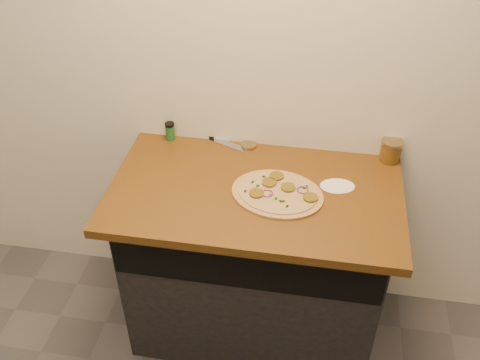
% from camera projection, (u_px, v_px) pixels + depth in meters
% --- Properties ---
extents(cabinet, '(1.10, 0.60, 0.86)m').
position_uv_depth(cabinet, '(255.00, 263.00, 2.50)').
color(cabinet, black).
rests_on(cabinet, ground).
extents(countertop, '(1.20, 0.70, 0.04)m').
position_uv_depth(countertop, '(255.00, 193.00, 2.20)').
color(countertop, brown).
rests_on(countertop, cabinet).
extents(pizza, '(0.43, 0.43, 0.03)m').
position_uv_depth(pizza, '(277.00, 193.00, 2.16)').
color(pizza, tan).
rests_on(pizza, countertop).
extents(chefs_knife, '(0.27, 0.14, 0.02)m').
position_uv_depth(chefs_knife, '(216.00, 139.00, 2.47)').
color(chefs_knife, '#B7BAC1').
rests_on(chefs_knife, countertop).
extents(mason_jar_lid, '(0.09, 0.09, 0.02)m').
position_uv_depth(mason_jar_lid, '(249.00, 145.00, 2.43)').
color(mason_jar_lid, '#9C895A').
rests_on(mason_jar_lid, countertop).
extents(salsa_jar, '(0.09, 0.09, 0.10)m').
position_uv_depth(salsa_jar, '(391.00, 150.00, 2.32)').
color(salsa_jar, maroon).
rests_on(salsa_jar, countertop).
extents(spice_shaker, '(0.04, 0.04, 0.09)m').
position_uv_depth(spice_shaker, '(170.00, 131.00, 2.45)').
color(spice_shaker, '#1F632A').
rests_on(spice_shaker, countertop).
extents(flour_spill, '(0.17, 0.17, 0.00)m').
position_uv_depth(flour_spill, '(337.00, 186.00, 2.20)').
color(flour_spill, white).
rests_on(flour_spill, countertop).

